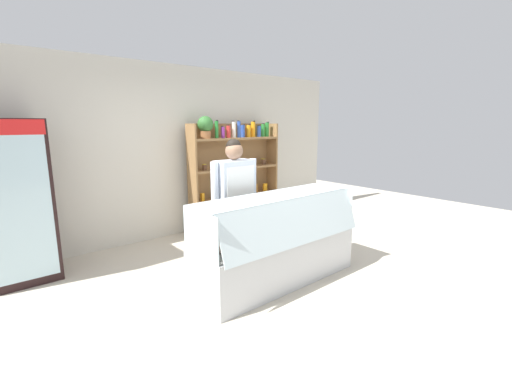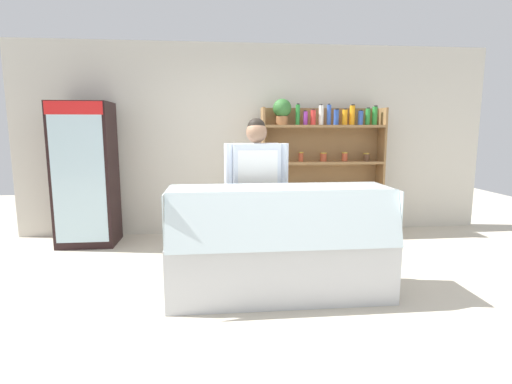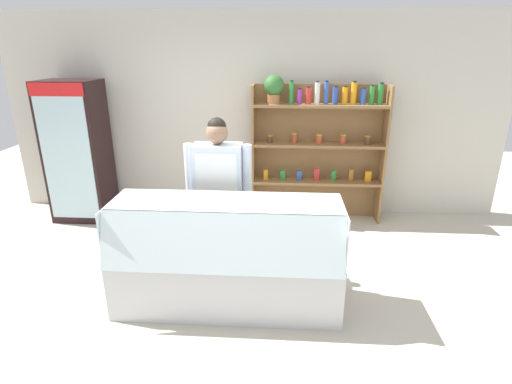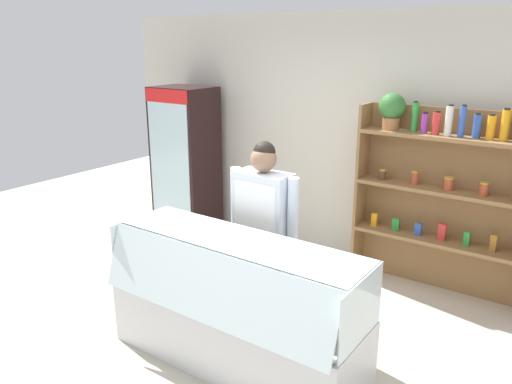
{
  "view_description": "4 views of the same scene",
  "coord_description": "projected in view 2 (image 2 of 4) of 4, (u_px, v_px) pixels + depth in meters",
  "views": [
    {
      "loc": [
        -2.62,
        -2.79,
        1.8
      ],
      "look_at": [
        0.12,
        0.47,
        0.95
      ],
      "focal_mm": 24.0,
      "sensor_mm": 36.0,
      "label": 1
    },
    {
      "loc": [
        -0.62,
        -3.54,
        1.53
      ],
      "look_at": [
        -0.23,
        0.26,
        0.91
      ],
      "focal_mm": 28.0,
      "sensor_mm": 36.0,
      "label": 2
    },
    {
      "loc": [
        0.42,
        -3.2,
        2.25
      ],
      "look_at": [
        0.19,
        0.3,
        0.97
      ],
      "focal_mm": 28.0,
      "sensor_mm": 36.0,
      "label": 3
    },
    {
      "loc": [
        2.0,
        -2.72,
        2.39
      ],
      "look_at": [
        -0.24,
        0.45,
        1.21
      ],
      "focal_mm": 35.0,
      "sensor_mm": 36.0,
      "label": 4
    }
  ],
  "objects": [
    {
      "name": "shelving_unit",
      "position": [
        319.0,
        159.0,
        5.64
      ],
      "size": [
        1.73,
        0.29,
        1.92
      ],
      "color": "olive",
      "rests_on": "ground"
    },
    {
      "name": "drinks_fridge",
      "position": [
        86.0,
        175.0,
        5.18
      ],
      "size": [
        0.72,
        0.59,
        1.86
      ],
      "color": "black",
      "rests_on": "ground"
    },
    {
      "name": "back_wall",
      "position": [
        257.0,
        140.0,
        5.81
      ],
      "size": [
        6.8,
        0.1,
        2.7
      ],
      "primitive_type": "cube",
      "color": "beige",
      "rests_on": "ground"
    },
    {
      "name": "shop_clerk",
      "position": [
        257.0,
        183.0,
        4.1
      ],
      "size": [
        0.66,
        0.25,
        1.63
      ],
      "color": "#383D51",
      "rests_on": "ground"
    },
    {
      "name": "ground_plane",
      "position": [
        283.0,
        291.0,
        3.78
      ],
      "size": [
        12.0,
        12.0,
        0.0
      ],
      "primitive_type": "plane",
      "color": "beige"
    },
    {
      "name": "deli_display_case",
      "position": [
        279.0,
        262.0,
        3.64
      ],
      "size": [
        2.01,
        0.72,
        1.01
      ],
      "color": "silver",
      "rests_on": "ground"
    }
  ]
}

